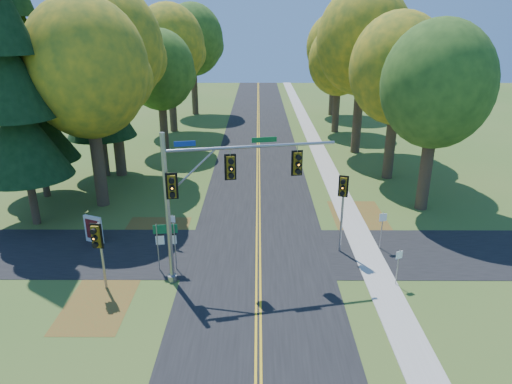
{
  "coord_description": "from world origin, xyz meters",
  "views": [
    {
      "loc": [
        -0.02,
        -21.2,
        12.35
      ],
      "look_at": [
        -0.14,
        3.35,
        3.2
      ],
      "focal_mm": 32.0,
      "sensor_mm": 36.0,
      "label": 1
    }
  ],
  "objects_px": {
    "traffic_mast": "(210,187)",
    "east_signal_pole": "(343,195)",
    "route_sign_cluster": "(166,237)",
    "info_kiosk": "(94,230)"
  },
  "relations": [
    {
      "from": "traffic_mast",
      "to": "east_signal_pole",
      "type": "distance_m",
      "value": 7.55
    },
    {
      "from": "traffic_mast",
      "to": "route_sign_cluster",
      "type": "relative_size",
      "value": 3.11
    },
    {
      "from": "route_sign_cluster",
      "to": "info_kiosk",
      "type": "relative_size",
      "value": 1.58
    },
    {
      "from": "traffic_mast",
      "to": "info_kiosk",
      "type": "bearing_deg",
      "value": 140.39
    },
    {
      "from": "traffic_mast",
      "to": "info_kiosk",
      "type": "xyz_separation_m",
      "value": [
        -7.46,
        3.93,
        -4.11
      ]
    },
    {
      "from": "route_sign_cluster",
      "to": "east_signal_pole",
      "type": "bearing_deg",
      "value": 5.66
    },
    {
      "from": "traffic_mast",
      "to": "east_signal_pole",
      "type": "bearing_deg",
      "value": 9.44
    },
    {
      "from": "route_sign_cluster",
      "to": "info_kiosk",
      "type": "distance_m",
      "value": 5.98
    },
    {
      "from": "east_signal_pole",
      "to": "route_sign_cluster",
      "type": "relative_size",
      "value": 1.74
    },
    {
      "from": "route_sign_cluster",
      "to": "info_kiosk",
      "type": "height_order",
      "value": "route_sign_cluster"
    }
  ]
}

